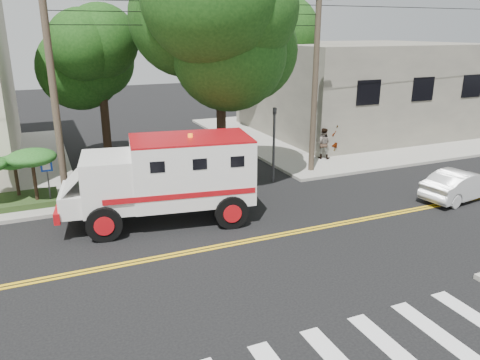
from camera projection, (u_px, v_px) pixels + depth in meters
name	position (u px, v px, depth m)	size (l,w,h in m)	color
ground	(250.00, 241.00, 16.32)	(100.00, 100.00, 0.00)	black
sidewalk_ne	(343.00, 132.00, 33.19)	(17.00, 17.00, 0.15)	gray
building_right	(360.00, 87.00, 33.26)	(14.00, 12.00, 6.00)	#615C53
utility_pole_left	(54.00, 98.00, 18.05)	(0.28, 0.28, 9.00)	#382D23
utility_pole_right	(315.00, 84.00, 22.74)	(0.28, 0.28, 9.00)	#382D23
tree_main	(232.00, 25.00, 20.26)	(6.08, 5.70, 9.85)	black
tree_left	(107.00, 56.00, 23.83)	(4.48, 4.20, 7.70)	black
tree_right	(272.00, 44.00, 31.57)	(4.80, 4.50, 8.20)	black
traffic_signal	(274.00, 137.00, 21.96)	(0.15, 0.18, 3.60)	#3F3F42
accessibility_sign	(48.00, 176.00, 18.94)	(0.45, 0.10, 2.02)	#3F3F42
palm_planter	(13.00, 170.00, 18.78)	(3.52, 2.63, 2.36)	#1E3314
armored_truck	(167.00, 175.00, 17.50)	(7.42, 3.76, 3.23)	silver
parked_sedan	(461.00, 185.00, 20.14)	(1.38, 3.95, 1.30)	silver
pedestrian_a	(334.00, 140.00, 26.53)	(0.67, 0.44, 1.84)	gray
pedestrian_b	(323.00, 143.00, 25.95)	(0.83, 0.65, 1.71)	gray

